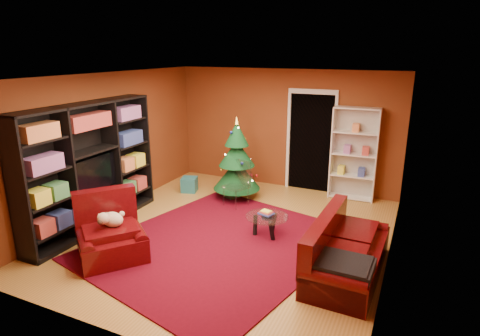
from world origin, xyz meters
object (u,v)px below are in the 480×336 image
at_px(gift_box_red, 248,179).
at_px(coffee_table, 267,226).
at_px(media_unit, 90,167).
at_px(white_bookshelf, 354,154).
at_px(gift_box_green, 232,192).
at_px(sofa, 349,247).
at_px(dog, 113,219).
at_px(gift_box_teal, 189,184).
at_px(acrylic_chair, 236,187).
at_px(armchair, 111,233).
at_px(christmas_tree, 237,159).
at_px(rug, 218,244).

xyz_separation_m(gift_box_red, coffee_table, (1.39, -2.41, 0.09)).
xyz_separation_m(media_unit, white_bookshelf, (3.82, 3.28, -0.13)).
distance_m(gift_box_green, sofa, 3.38).
bearing_deg(media_unit, dog, -34.37).
bearing_deg(gift_box_teal, white_bookshelf, 17.84).
bearing_deg(sofa, acrylic_chair, 59.05).
height_order(media_unit, gift_box_green, media_unit).
relative_size(media_unit, armchair, 2.79).
bearing_deg(white_bookshelf, gift_box_teal, -163.97).
distance_m(christmas_tree, sofa, 3.36).
relative_size(media_unit, gift_box_teal, 8.89).
bearing_deg(rug, armchair, -140.73).
distance_m(media_unit, gift_box_red, 3.74).
bearing_deg(media_unit, rug, 5.75).
distance_m(media_unit, sofa, 4.36).
bearing_deg(rug, gift_box_teal, 131.65).
bearing_deg(acrylic_chair, rug, -54.95).
xyz_separation_m(sofa, acrylic_chair, (-2.45, 1.58, 0.01)).
bearing_deg(armchair, gift_box_teal, 48.27).
bearing_deg(christmas_tree, gift_box_green, -146.95).
relative_size(rug, sofa, 2.00).
xyz_separation_m(gift_box_green, gift_box_red, (-0.09, 1.05, -0.03)).
bearing_deg(white_bookshelf, gift_box_green, -157.28).
distance_m(media_unit, armchair, 1.45).
relative_size(armchair, sofa, 0.53).
bearing_deg(coffee_table, gift_box_green, 133.71).
xyz_separation_m(rug, acrylic_chair, (-0.44, 1.58, 0.40)).
bearing_deg(gift_box_teal, acrylic_chair, -15.94).
height_order(gift_box_teal, white_bookshelf, white_bookshelf).
relative_size(dog, sofa, 0.21).
distance_m(rug, gift_box_red, 3.13).
height_order(white_bookshelf, armchair, white_bookshelf).
height_order(armchair, dog, armchair).
bearing_deg(dog, gift_box_red, 32.41).
height_order(gift_box_teal, dog, dog).
height_order(gift_box_green, armchair, armchair).
bearing_deg(sofa, rug, 91.96).
relative_size(media_unit, sofa, 1.49).
bearing_deg(rug, gift_box_red, 104.86).
bearing_deg(white_bookshelf, christmas_tree, -157.65).
distance_m(rug, acrylic_chair, 1.69).
xyz_separation_m(media_unit, acrylic_chair, (1.84, 1.85, -0.67)).
bearing_deg(rug, gift_box_green, 109.93).
bearing_deg(acrylic_chair, gift_box_green, 145.02).
distance_m(white_bookshelf, dog, 4.85).
bearing_deg(gift_box_teal, gift_box_red, 48.99).
bearing_deg(gift_box_teal, armchair, -80.57).
xyz_separation_m(armchair, sofa, (3.26, 1.02, 0.01)).
bearing_deg(media_unit, armchair, -36.81).
height_order(christmas_tree, gift_box_teal, christmas_tree).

